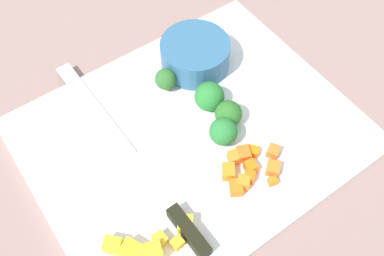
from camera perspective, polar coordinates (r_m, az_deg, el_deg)
name	(u,v)px	position (r m, az deg, el deg)	size (l,w,h in m)	color
ground_plane	(192,137)	(0.59, 0.00, -1.16)	(4.00, 4.00, 0.00)	gray
cutting_board	(192,134)	(0.59, 0.00, -0.85)	(0.43, 0.35, 0.01)	white
prep_bowl	(195,54)	(0.64, 0.40, 9.75)	(0.10, 0.10, 0.04)	#2F5F88
chef_knife	(149,180)	(0.54, -5.72, -6.89)	(0.03, 0.36, 0.02)	silver
carrot_dice_0	(236,188)	(0.54, 5.86, -7.89)	(0.02, 0.02, 0.01)	orange
carrot_dice_1	(249,176)	(0.54, 7.61, -6.40)	(0.01, 0.01, 0.01)	orange
carrot_dice_2	(273,151)	(0.57, 10.72, -3.09)	(0.02, 0.01, 0.01)	orange
carrot_dice_3	(234,157)	(0.55, 5.64, -3.90)	(0.02, 0.01, 0.02)	orange
carrot_dice_4	(243,154)	(0.56, 6.85, -3.44)	(0.02, 0.02, 0.02)	orange
carrot_dice_5	(250,167)	(0.55, 7.76, -5.16)	(0.02, 0.01, 0.01)	orange
carrot_dice_6	(243,182)	(0.54, 6.83, -7.19)	(0.01, 0.02, 0.02)	orange
carrot_dice_7	(273,168)	(0.55, 10.70, -5.30)	(0.02, 0.02, 0.01)	orange
carrot_dice_8	(273,181)	(0.55, 10.66, -6.96)	(0.01, 0.01, 0.01)	orange
carrot_dice_9	(227,173)	(0.54, 4.61, -5.97)	(0.02, 0.02, 0.02)	orange
carrot_dice_10	(252,151)	(0.56, 8.00, -3.08)	(0.01, 0.02, 0.01)	orange
pepper_dice_0	(131,251)	(0.51, -8.12, -15.82)	(0.02, 0.02, 0.02)	yellow
pepper_dice_1	(154,253)	(0.50, -5.10, -16.16)	(0.02, 0.02, 0.02)	yellow
pepper_dice_2	(160,239)	(0.51, -4.28, -14.53)	(0.01, 0.02, 0.01)	yellow
pepper_dice_3	(177,243)	(0.51, -1.96, -15.04)	(0.01, 0.01, 0.01)	yellow
pepper_dice_5	(185,224)	(0.51, -0.91, -12.66)	(0.02, 0.02, 0.02)	yellow
pepper_dice_6	(113,245)	(0.51, -10.48, -15.08)	(0.02, 0.02, 0.02)	yellow
broccoli_floret_0	(209,97)	(0.59, 2.33, 4.19)	(0.04, 0.04, 0.04)	#97AB54
broccoli_floret_1	(223,132)	(0.56, 4.18, -0.51)	(0.04, 0.04, 0.04)	#87AD56
broccoli_floret_2	(166,79)	(0.61, -3.53, 6.46)	(0.03, 0.03, 0.04)	#8CB558
broccoli_floret_3	(228,114)	(0.58, 4.87, 1.87)	(0.04, 0.04, 0.04)	#98C25E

